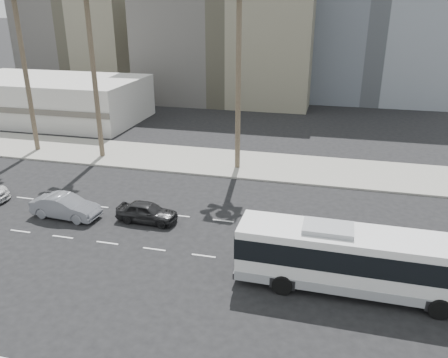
% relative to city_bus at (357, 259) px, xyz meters
% --- Properties ---
extents(ground, '(700.00, 700.00, 0.00)m').
position_rel_city_bus_xyz_m(ground, '(-5.18, 1.20, -1.77)').
color(ground, black).
rests_on(ground, ground).
extents(sidewalk_north, '(120.00, 7.00, 0.15)m').
position_rel_city_bus_xyz_m(sidewalk_north, '(-5.18, 16.70, -1.70)').
color(sidewalk_north, gray).
rests_on(sidewalk_north, ground).
extents(commercial_low, '(22.00, 12.16, 5.00)m').
position_rel_city_bus_xyz_m(commercial_low, '(-35.18, 27.19, 0.73)').
color(commercial_low, beige).
rests_on(commercial_low, ground).
extents(midrise_beige_west, '(24.00, 18.00, 18.00)m').
position_rel_city_bus_xyz_m(midrise_beige_west, '(-17.18, 46.20, 7.23)').
color(midrise_beige_west, '#5B5851').
rests_on(midrise_beige_west, ground).
extents(midrise_gray_center, '(20.00, 20.00, 26.00)m').
position_rel_city_bus_xyz_m(midrise_gray_center, '(2.82, 53.20, 11.23)').
color(midrise_gray_center, slate).
rests_on(midrise_gray_center, ground).
extents(midrise_beige_far, '(18.00, 16.00, 15.00)m').
position_rel_city_bus_xyz_m(midrise_beige_far, '(-43.18, 51.20, 5.73)').
color(midrise_beige_far, '#5B5851').
rests_on(midrise_beige_far, ground).
extents(city_bus, '(11.76, 2.88, 3.37)m').
position_rel_city_bus_xyz_m(city_bus, '(0.00, 0.00, 0.00)').
color(city_bus, silver).
rests_on(city_bus, ground).
extents(car_a, '(1.73, 4.06, 1.37)m').
position_rel_city_bus_xyz_m(car_a, '(-12.98, 4.43, -1.09)').
color(car_a, black).
rests_on(car_a, ground).
extents(car_b, '(1.92, 4.73, 1.53)m').
position_rel_city_bus_xyz_m(car_b, '(-18.48, 3.71, -1.01)').
color(car_b, gray).
rests_on(car_b, ground).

